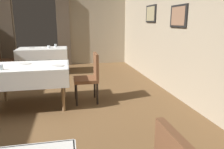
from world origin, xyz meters
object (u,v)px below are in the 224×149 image
at_px(glass_far_a, 56,46).
at_px(chair_far_left, 2,58).
at_px(dining_table_mid, 30,71).
at_px(glass_far_c, 49,47).
at_px(chair_mid_right, 90,75).
at_px(plate_far_b, 30,48).
at_px(plate_far_d, 46,47).
at_px(dining_table_far, 43,51).
at_px(plate_mid_c, 25,64).
at_px(plate_mid_a, 57,66).
at_px(glass_mid_b, 1,67).

bearing_deg(glass_far_a, chair_far_left, -169.95).
distance_m(dining_table_mid, glass_far_c, 2.59).
distance_m(chair_mid_right, chair_far_left, 3.35).
bearing_deg(plate_far_b, glass_far_a, -1.52).
bearing_deg(chair_mid_right, plate_far_d, 110.05).
relative_size(dining_table_far, chair_far_left, 1.51).
height_order(dining_table_mid, plate_mid_c, plate_mid_c).
xyz_separation_m(plate_mid_a, glass_far_a, (-0.17, 2.94, 0.04)).
bearing_deg(glass_far_c, dining_table_far, 165.06).
height_order(glass_far_a, glass_far_c, glass_far_a).
xyz_separation_m(chair_mid_right, glass_far_c, (-0.92, 2.58, 0.28)).
height_order(dining_table_mid, glass_far_a, glass_far_a).
bearing_deg(dining_table_far, dining_table_mid, -88.91).
bearing_deg(dining_table_mid, glass_mid_b, -144.33).
bearing_deg(chair_far_left, chair_mid_right, -49.05).
xyz_separation_m(dining_table_mid, plate_mid_a, (0.48, -0.15, 0.11)).
distance_m(dining_table_far, plate_mid_c, 2.47).
relative_size(plate_mid_c, plate_far_b, 1.01).
distance_m(chair_far_left, plate_mid_c, 2.60).
bearing_deg(plate_mid_c, chair_far_left, 113.43).
height_order(chair_mid_right, plate_mid_c, chair_mid_right).
relative_size(plate_mid_c, glass_far_a, 2.27).
xyz_separation_m(glass_far_c, plate_far_d, (-0.11, 0.25, -0.03)).
height_order(chair_mid_right, glass_far_c, chair_mid_right).
distance_m(chair_mid_right, plate_far_d, 3.02).
bearing_deg(dining_table_far, glass_far_a, 23.43).
bearing_deg(glass_far_a, glass_mid_b, -102.92).
distance_m(glass_mid_b, glass_far_a, 3.15).
bearing_deg(dining_table_mid, chair_far_left, 114.15).
bearing_deg(dining_table_far, plate_far_d, 69.08).
bearing_deg(plate_far_b, chair_mid_right, -62.30).
xyz_separation_m(glass_mid_b, glass_far_a, (0.71, 3.07, 0.01)).
bearing_deg(dining_table_mid, glass_far_a, 83.56).
relative_size(dining_table_mid, chair_mid_right, 1.44).
xyz_separation_m(chair_mid_right, glass_mid_b, (-1.45, -0.29, 0.28)).
bearing_deg(chair_mid_right, dining_table_far, 112.84).
bearing_deg(plate_far_b, glass_mid_b, -89.51).
height_order(dining_table_mid, chair_far_left, chair_far_left).
height_order(chair_far_left, glass_far_a, chair_far_left).
bearing_deg(glass_mid_b, glass_far_a, 77.08).
bearing_deg(chair_mid_right, dining_table_mid, -179.55).
height_order(glass_mid_b, plate_far_b, glass_mid_b).
xyz_separation_m(chair_far_left, plate_far_b, (0.72, 0.28, 0.24)).
relative_size(chair_far_left, plate_far_b, 4.18).
relative_size(chair_mid_right, glass_mid_b, 11.10).
xyz_separation_m(dining_table_mid, chair_mid_right, (1.06, 0.01, -0.13)).
relative_size(plate_mid_a, plate_far_d, 1.04).
height_order(chair_mid_right, glass_mid_b, chair_mid_right).
xyz_separation_m(chair_far_left, plate_mid_c, (1.03, -2.37, 0.24)).
xyz_separation_m(dining_table_mid, chair_far_left, (-1.14, 2.54, -0.13)).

